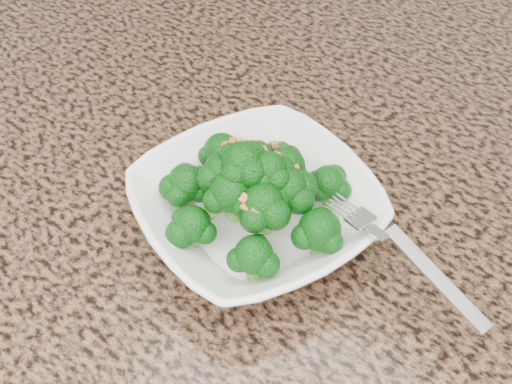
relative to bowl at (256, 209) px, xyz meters
The scene contains 5 objects.
granite_counter 0.07m from the bowl, 62.02° to the left, with size 1.64×1.04×0.03m, color brown.
bowl is the anchor object (origin of this frame).
broccoli_pile 0.06m from the bowl, ahead, with size 0.19×0.19×0.07m, color #094F0B, non-canonical shape.
garlic_topping 0.10m from the bowl, ahead, with size 0.11×0.11×0.01m, color #C26D2F, non-canonical shape.
fork 0.12m from the bowl, 10.74° to the left, with size 0.18×0.03×0.01m, color silver, non-canonical shape.
Camera 1 is at (0.22, -0.06, 1.38)m, focal length 45.00 mm.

